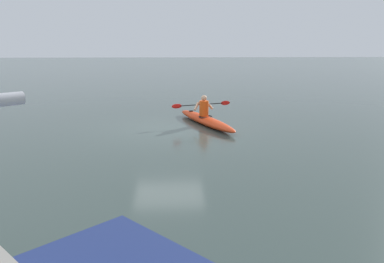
# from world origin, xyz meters

# --- Properties ---
(ground_plane) EXTENTS (160.00, 160.00, 0.00)m
(ground_plane) POSITION_xyz_m (0.00, 0.00, 0.00)
(ground_plane) COLOR #384742
(kayak) EXTENTS (2.06, 4.35, 0.31)m
(kayak) POSITION_xyz_m (-1.38, -0.72, 0.16)
(kayak) COLOR red
(kayak) RESTS_ON ground
(kayaker) EXTENTS (2.29, 0.87, 0.77)m
(kayaker) POSITION_xyz_m (-1.33, -0.87, 0.64)
(kayaker) COLOR #E04C14
(kayaker) RESTS_ON kayak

